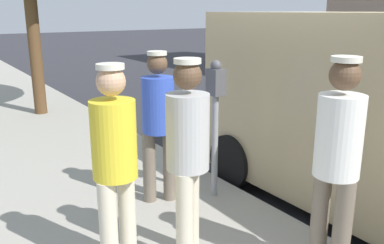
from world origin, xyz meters
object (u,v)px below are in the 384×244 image
(parking_meter_near, at_px, (215,106))
(pedestrian_in_blue, at_px, (158,118))
(pedestrian_in_yellow, at_px, (115,158))
(pedestrian_in_white, at_px, (337,155))
(pedestrian_in_gray, at_px, (188,150))

(parking_meter_near, bearing_deg, pedestrian_in_blue, -22.93)
(pedestrian_in_yellow, bearing_deg, pedestrian_in_blue, -133.90)
(parking_meter_near, bearing_deg, pedestrian_in_yellow, 25.18)
(parking_meter_near, height_order, pedestrian_in_white, pedestrian_in_white)
(parking_meter_near, distance_m, pedestrian_in_yellow, 1.61)
(pedestrian_in_blue, xyz_separation_m, pedestrian_in_white, (-0.47, 1.87, 0.06))
(pedestrian_in_blue, bearing_deg, pedestrian_in_yellow, 46.10)
(pedestrian_in_blue, distance_m, pedestrian_in_gray, 1.16)
(parking_meter_near, bearing_deg, pedestrian_in_white, 86.76)
(pedestrian_in_yellow, bearing_deg, pedestrian_in_gray, 161.07)
(parking_meter_near, relative_size, pedestrian_in_white, 0.89)
(parking_meter_near, height_order, pedestrian_in_gray, pedestrian_in_gray)
(parking_meter_near, height_order, pedestrian_in_blue, pedestrian_in_blue)
(pedestrian_in_yellow, distance_m, pedestrian_in_white, 1.66)
(parking_meter_near, relative_size, pedestrian_in_gray, 0.91)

